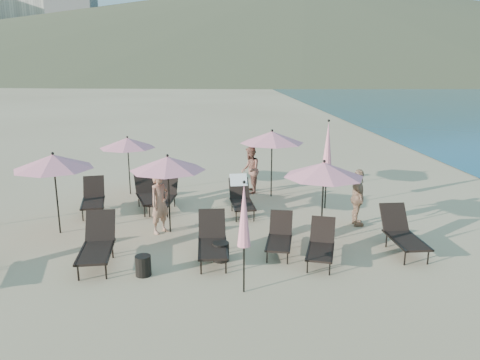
{
  "coord_description": "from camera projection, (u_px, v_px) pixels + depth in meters",
  "views": [
    {
      "loc": [
        -0.79,
        -10.21,
        4.56
      ],
      "look_at": [
        0.07,
        3.5,
        1.1
      ],
      "focal_mm": 35.0,
      "sensor_mm": 36.0,
      "label": 1
    }
  ],
  "objects": [
    {
      "name": "umbrella_closed_0",
      "position": [
        244.0,
        216.0,
        9.17
      ],
      "size": [
        0.28,
        0.28,
        2.35
      ],
      "color": "black",
      "rests_on": "ground"
    },
    {
      "name": "lounger_3",
      "position": [
        280.0,
        236.0,
        11.5
      ],
      "size": [
        0.89,
        1.61,
        0.88
      ],
      "rotation": [
        0.0,
        0.0,
        -0.21
      ],
      "color": "black",
      "rests_on": "ground"
    },
    {
      "name": "umbrella_open_4",
      "position": [
        272.0,
        137.0,
        15.9
      ],
      "size": [
        2.2,
        2.2,
        2.36
      ],
      "color": "black",
      "rests_on": "ground"
    },
    {
      "name": "beachgoer_a",
      "position": [
        160.0,
        203.0,
        12.72
      ],
      "size": [
        0.71,
        0.73,
        1.7
      ],
      "primitive_type": "imported",
      "rotation": [
        0.0,
        0.0,
        0.87
      ],
      "color": "#AA765C",
      "rests_on": "ground"
    },
    {
      "name": "umbrella_closed_1",
      "position": [
        328.0,
        147.0,
        14.58
      ],
      "size": [
        0.33,
        0.33,
        2.86
      ],
      "color": "black",
      "rests_on": "ground"
    },
    {
      "name": "lounger_5",
      "position": [
        402.0,
        233.0,
        11.54
      ],
      "size": [
        0.72,
        1.79,
        1.02
      ],
      "rotation": [
        0.0,
        0.0,
        0.02
      ],
      "color": "black",
      "rests_on": "ground"
    },
    {
      "name": "lounger_4",
      "position": [
        321.0,
        244.0,
        10.96
      ],
      "size": [
        1.02,
        1.66,
        0.89
      ],
      "rotation": [
        0.0,
        0.0,
        -0.29
      ],
      "color": "black",
      "rests_on": "ground"
    },
    {
      "name": "umbrella_open_2",
      "position": [
        324.0,
        170.0,
        11.74
      ],
      "size": [
        2.04,
        2.04,
        2.2
      ],
      "color": "black",
      "rests_on": "ground"
    },
    {
      "name": "lounger_9",
      "position": [
        241.0,
        196.0,
        14.52
      ],
      "size": [
        0.76,
        1.79,
        1.09
      ],
      "rotation": [
        0.0,
        0.0,
        0.07
      ],
      "color": "black",
      "rests_on": "ground"
    },
    {
      "name": "lounger_7",
      "position": [
        149.0,
        193.0,
        14.96
      ],
      "size": [
        1.2,
        1.96,
        1.06
      ],
      "rotation": [
        0.0,
        0.0,
        0.3
      ],
      "color": "black",
      "rests_on": "ground"
    },
    {
      "name": "beachgoer_b",
      "position": [
        250.0,
        170.0,
        16.65
      ],
      "size": [
        0.68,
        0.85,
        1.68
      ],
      "primitive_type": "imported",
      "rotation": [
        0.0,
        0.0,
        -1.63
      ],
      "color": "#955F4D",
      "rests_on": "ground"
    },
    {
      "name": "lounger_6",
      "position": [
        93.0,
        198.0,
        14.57
      ],
      "size": [
        0.95,
        1.82,
        1.0
      ],
      "rotation": [
        0.0,
        0.0,
        0.17
      ],
      "color": "black",
      "rests_on": "ground"
    },
    {
      "name": "ground",
      "position": [
        246.0,
        261.0,
        11.04
      ],
      "size": [
        800.0,
        800.0,
        0.0
      ],
      "primitive_type": "plane",
      "color": "#D6BA8C",
      "rests_on": "ground"
    },
    {
      "name": "side_table_0",
      "position": [
        143.0,
        266.0,
        10.26
      ],
      "size": [
        0.35,
        0.35,
        0.46
      ],
      "primitive_type": "cylinder",
      "color": "black",
      "rests_on": "ground"
    },
    {
      "name": "lounger_1",
      "position": [
        97.0,
        243.0,
        10.81
      ],
      "size": [
        0.84,
        1.9,
        1.06
      ],
      "rotation": [
        0.0,
        0.0,
        0.08
      ],
      "color": "black",
      "rests_on": "ground"
    },
    {
      "name": "lounger_8",
      "position": [
        164.0,
        195.0,
        14.86
      ],
      "size": [
        0.88,
        1.81,
        1.0
      ],
      "rotation": [
        0.0,
        0.0,
        -0.13
      ],
      "color": "black",
      "rests_on": "ground"
    },
    {
      "name": "lounger_2",
      "position": [
        212.0,
        240.0,
        11.07
      ],
      "size": [
        0.7,
        1.77,
        1.01
      ],
      "rotation": [
        0.0,
        0.0,
        0.01
      ],
      "color": "black",
      "rests_on": "ground"
    },
    {
      "name": "hotel_skyline",
      "position": [
        44.0,
        27.0,
        261.99
      ],
      "size": [
        109.0,
        82.0,
        55.0
      ],
      "color": "beige",
      "rests_on": "ground"
    },
    {
      "name": "beachgoer_c",
      "position": [
        358.0,
        198.0,
        13.29
      ],
      "size": [
        0.47,
        0.99,
        1.65
      ],
      "primitive_type": "imported",
      "rotation": [
        0.0,
        0.0,
        1.5
      ],
      "color": "tan",
      "rests_on": "ground"
    },
    {
      "name": "umbrella_open_3",
      "position": [
        128.0,
        143.0,
        16.25
      ],
      "size": [
        1.94,
        1.94,
        2.09
      ],
      "color": "black",
      "rests_on": "ground"
    },
    {
      "name": "side_table_1",
      "position": [
        221.0,
        252.0,
        11.03
      ],
      "size": [
        0.4,
        0.4,
        0.45
      ],
      "primitive_type": "cylinder",
      "color": "black",
      "rests_on": "ground"
    },
    {
      "name": "volcanic_headland",
      "position": [
        321.0,
        28.0,
        301.8
      ],
      "size": [
        690.0,
        690.0,
        55.0
      ],
      "color": "brown",
      "rests_on": "ground"
    },
    {
      "name": "umbrella_open_1",
      "position": [
        168.0,
        163.0,
        12.47
      ],
      "size": [
        2.04,
        2.04,
        2.2
      ],
      "color": "black",
      "rests_on": "ground"
    },
    {
      "name": "umbrella_open_0",
      "position": [
        53.0,
        162.0,
        12.39
      ],
      "size": [
        2.11,
        2.11,
        2.27
      ],
      "color": "black",
      "rests_on": "ground"
    }
  ]
}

